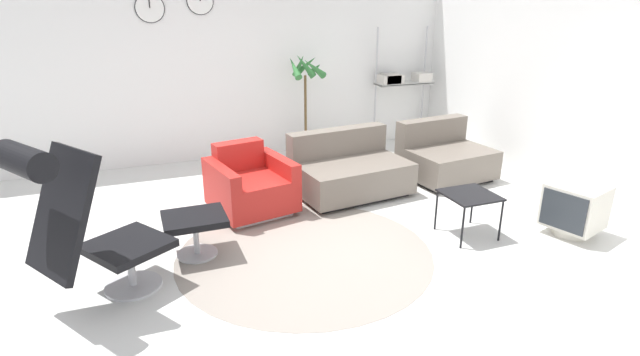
{
  "coord_description": "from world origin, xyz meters",
  "views": [
    {
      "loc": [
        -1.57,
        -4.15,
        2.17
      ],
      "look_at": [
        0.03,
        0.03,
        0.55
      ],
      "focal_mm": 28.0,
      "sensor_mm": 36.0,
      "label": 1
    }
  ],
  "objects_px": {
    "lounge_chair": "(78,215)",
    "couch_low": "(349,172)",
    "couch_second": "(444,158)",
    "side_table": "(470,198)",
    "ottoman": "(195,225)",
    "shelf_unit": "(401,80)",
    "armchair_red": "(250,187)",
    "potted_plant": "(306,114)",
    "crt_television": "(574,208)"
  },
  "relations": [
    {
      "from": "side_table",
      "to": "shelf_unit",
      "type": "height_order",
      "value": "shelf_unit"
    },
    {
      "from": "ottoman",
      "to": "side_table",
      "type": "height_order",
      "value": "side_table"
    },
    {
      "from": "armchair_red",
      "to": "potted_plant",
      "type": "height_order",
      "value": "potted_plant"
    },
    {
      "from": "ottoman",
      "to": "side_table",
      "type": "distance_m",
      "value": 2.55
    },
    {
      "from": "lounge_chair",
      "to": "armchair_red",
      "type": "xyz_separation_m",
      "value": [
        1.52,
        1.33,
        -0.47
      ]
    },
    {
      "from": "armchair_red",
      "to": "couch_low",
      "type": "height_order",
      "value": "couch_low"
    },
    {
      "from": "crt_television",
      "to": "potted_plant",
      "type": "xyz_separation_m",
      "value": [
        -1.56,
        3.31,
        0.36
      ]
    },
    {
      "from": "lounge_chair",
      "to": "ottoman",
      "type": "bearing_deg",
      "value": 90.0
    },
    {
      "from": "ottoman",
      "to": "couch_low",
      "type": "xyz_separation_m",
      "value": [
        1.88,
        0.91,
        -0.04
      ]
    },
    {
      "from": "armchair_red",
      "to": "side_table",
      "type": "height_order",
      "value": "armchair_red"
    },
    {
      "from": "crt_television",
      "to": "potted_plant",
      "type": "relative_size",
      "value": 0.4
    },
    {
      "from": "crt_television",
      "to": "shelf_unit",
      "type": "distance_m",
      "value": 3.55
    },
    {
      "from": "lounge_chair",
      "to": "crt_television",
      "type": "relative_size",
      "value": 2.22
    },
    {
      "from": "ottoman",
      "to": "potted_plant",
      "type": "xyz_separation_m",
      "value": [
        1.89,
        2.43,
        0.34
      ]
    },
    {
      "from": "couch_second",
      "to": "side_table",
      "type": "xyz_separation_m",
      "value": [
        -0.74,
        -1.49,
        0.13
      ]
    },
    {
      "from": "ottoman",
      "to": "couch_second",
      "type": "bearing_deg",
      "value": 16.65
    },
    {
      "from": "side_table",
      "to": "ottoman",
      "type": "bearing_deg",
      "value": 168.23
    },
    {
      "from": "couch_second",
      "to": "shelf_unit",
      "type": "height_order",
      "value": "shelf_unit"
    },
    {
      "from": "couch_low",
      "to": "shelf_unit",
      "type": "distance_m",
      "value": 2.44
    },
    {
      "from": "lounge_chair",
      "to": "couch_second",
      "type": "height_order",
      "value": "lounge_chair"
    },
    {
      "from": "ottoman",
      "to": "couch_second",
      "type": "height_order",
      "value": "couch_second"
    },
    {
      "from": "lounge_chair",
      "to": "couch_low",
      "type": "bearing_deg",
      "value": 85.26
    },
    {
      "from": "couch_second",
      "to": "potted_plant",
      "type": "distance_m",
      "value": 2.02
    },
    {
      "from": "crt_television",
      "to": "side_table",
      "type": "bearing_deg",
      "value": 52.41
    },
    {
      "from": "couch_second",
      "to": "side_table",
      "type": "height_order",
      "value": "couch_second"
    },
    {
      "from": "armchair_red",
      "to": "potted_plant",
      "type": "bearing_deg",
      "value": -137.82
    },
    {
      "from": "couch_second",
      "to": "potted_plant",
      "type": "xyz_separation_m",
      "value": [
        -1.34,
        1.47,
        0.37
      ]
    },
    {
      "from": "side_table",
      "to": "shelf_unit",
      "type": "relative_size",
      "value": 0.26
    },
    {
      "from": "crt_television",
      "to": "potted_plant",
      "type": "bearing_deg",
      "value": 7.86
    },
    {
      "from": "couch_low",
      "to": "side_table",
      "type": "xyz_separation_m",
      "value": [
        0.61,
        -1.43,
        0.13
      ]
    },
    {
      "from": "armchair_red",
      "to": "crt_television",
      "type": "height_order",
      "value": "armchair_red"
    },
    {
      "from": "ottoman",
      "to": "side_table",
      "type": "xyz_separation_m",
      "value": [
        2.5,
        -0.52,
        0.09
      ]
    },
    {
      "from": "shelf_unit",
      "to": "potted_plant",
      "type": "bearing_deg",
      "value": -173.93
    },
    {
      "from": "couch_second",
      "to": "shelf_unit",
      "type": "bearing_deg",
      "value": -105.47
    },
    {
      "from": "ottoman",
      "to": "couch_second",
      "type": "relative_size",
      "value": 0.49
    },
    {
      "from": "potted_plant",
      "to": "crt_television",
      "type": "bearing_deg",
      "value": -64.72
    },
    {
      "from": "couch_second",
      "to": "ottoman",
      "type": "bearing_deg",
      "value": 9.97
    },
    {
      "from": "potted_plant",
      "to": "shelf_unit",
      "type": "height_order",
      "value": "shelf_unit"
    },
    {
      "from": "ottoman",
      "to": "potted_plant",
      "type": "bearing_deg",
      "value": 52.16
    },
    {
      "from": "armchair_red",
      "to": "couch_low",
      "type": "distance_m",
      "value": 1.21
    },
    {
      "from": "armchair_red",
      "to": "couch_second",
      "type": "xyz_separation_m",
      "value": [
        2.55,
        0.17,
        -0.01
      ]
    },
    {
      "from": "couch_second",
      "to": "couch_low",
      "type": "bearing_deg",
      "value": -4.2
    },
    {
      "from": "lounge_chair",
      "to": "armchair_red",
      "type": "bearing_deg",
      "value": 98.58
    },
    {
      "from": "ottoman",
      "to": "crt_television",
      "type": "relative_size",
      "value": 0.91
    },
    {
      "from": "ottoman",
      "to": "side_table",
      "type": "relative_size",
      "value": 1.15
    },
    {
      "from": "couch_low",
      "to": "potted_plant",
      "type": "relative_size",
      "value": 0.91
    },
    {
      "from": "couch_second",
      "to": "potted_plant",
      "type": "bearing_deg",
      "value": -54.28
    },
    {
      "from": "lounge_chair",
      "to": "crt_television",
      "type": "distance_m",
      "value": 4.32
    },
    {
      "from": "lounge_chair",
      "to": "couch_second",
      "type": "distance_m",
      "value": 4.36
    },
    {
      "from": "couch_low",
      "to": "shelf_unit",
      "type": "relative_size",
      "value": 0.76
    }
  ]
}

